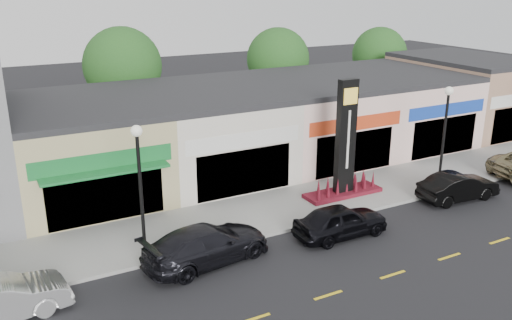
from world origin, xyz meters
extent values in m
plane|color=black|center=(0.00, 0.00, 0.00)|extent=(120.00, 120.00, 0.00)
cube|color=gray|center=(0.00, 4.35, 0.07)|extent=(52.00, 4.30, 0.15)
cube|color=gray|center=(0.00, 2.10, 0.07)|extent=(52.00, 0.20, 0.15)
cube|color=tan|center=(-8.50, 11.50, 2.25)|extent=(7.00, 10.00, 4.50)
cube|color=#262628|center=(-8.50, 11.50, 4.65)|extent=(7.00, 10.00, 0.30)
cube|color=black|center=(-8.50, 6.55, 1.40)|extent=(5.25, 0.10, 2.40)
cube|color=#186E30|center=(-8.50, 6.55, 3.10)|extent=(6.30, 0.12, 0.80)
cube|color=#186E30|center=(-8.50, 6.10, 2.70)|extent=(5.60, 0.90, 0.12)
cube|color=beige|center=(-1.50, 11.50, 2.25)|extent=(7.00, 10.00, 4.50)
cube|color=#262628|center=(-1.50, 11.50, 4.65)|extent=(7.00, 10.00, 0.30)
cube|color=black|center=(-1.50, 6.55, 1.40)|extent=(5.25, 0.10, 2.40)
cube|color=silver|center=(-1.50, 6.55, 3.10)|extent=(6.30, 0.12, 0.80)
cube|color=beige|center=(5.50, 11.50, 2.25)|extent=(7.00, 10.00, 4.50)
cube|color=#262628|center=(5.50, 11.50, 4.65)|extent=(7.00, 10.00, 0.30)
cube|color=black|center=(5.50, 6.55, 1.40)|extent=(5.25, 0.10, 2.40)
cube|color=red|center=(5.50, 6.55, 3.10)|extent=(6.30, 0.12, 0.80)
cube|color=beige|center=(12.50, 11.50, 2.25)|extent=(7.00, 10.00, 4.50)
cube|color=#262628|center=(12.50, 11.50, 4.65)|extent=(7.00, 10.00, 0.30)
cube|color=black|center=(12.50, 6.55, 1.40)|extent=(5.25, 0.10, 2.40)
cube|color=#183EAA|center=(12.50, 6.55, 3.10)|extent=(6.30, 0.12, 0.80)
cube|color=#987158|center=(19.50, 11.50, 2.50)|extent=(7.00, 10.00, 5.00)
cube|color=#262628|center=(19.50, 11.50, 5.15)|extent=(7.00, 10.00, 0.30)
cylinder|color=#382619|center=(-4.00, 19.50, 1.57)|extent=(0.36, 0.36, 3.15)
sphere|color=#1C4716|center=(-4.00, 19.50, 5.23)|extent=(5.20, 5.20, 5.20)
cylinder|color=#382619|center=(8.00, 19.50, 1.49)|extent=(0.36, 0.36, 2.97)
sphere|color=#1C4716|center=(8.00, 19.50, 4.89)|extent=(4.80, 4.80, 4.80)
cylinder|color=#382619|center=(18.00, 19.50, 1.40)|extent=(0.36, 0.36, 2.80)
sphere|color=#1C4716|center=(18.00, 19.50, 4.64)|extent=(4.60, 4.60, 4.60)
cylinder|color=black|center=(-8.00, 2.50, 0.30)|extent=(0.32, 0.32, 0.30)
cylinder|color=black|center=(-8.00, 2.50, 2.80)|extent=(0.14, 0.14, 5.00)
sphere|color=silver|center=(-8.00, 2.50, 5.40)|extent=(0.44, 0.44, 0.44)
cylinder|color=black|center=(8.00, 2.50, 0.30)|extent=(0.32, 0.32, 0.30)
cylinder|color=black|center=(8.00, 2.50, 2.80)|extent=(0.14, 0.14, 5.00)
sphere|color=silver|center=(8.00, 2.50, 5.40)|extent=(0.44, 0.44, 0.44)
cube|color=#530E1C|center=(3.00, 4.20, 0.25)|extent=(4.20, 1.30, 0.20)
cube|color=black|center=(3.00, 4.20, 3.15)|extent=(1.00, 0.40, 6.00)
cube|color=yellow|center=(3.00, 3.98, 5.35)|extent=(0.80, 0.05, 0.80)
cube|color=silver|center=(3.00, 3.98, 3.15)|extent=(0.12, 0.04, 3.00)
imported|color=black|center=(-5.85, 1.27, 0.77)|extent=(3.00, 5.58, 1.54)
imported|color=black|center=(0.19, 0.63, 0.73)|extent=(1.77, 4.30, 1.46)
imported|color=black|center=(7.97, 1.17, 0.71)|extent=(1.78, 4.38, 1.42)
camera|label=1|loc=(-13.19, -16.60, 10.73)|focal=38.00mm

